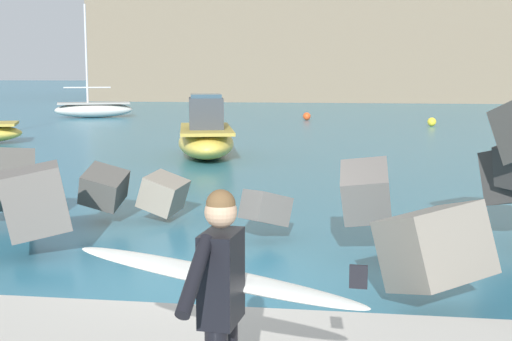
# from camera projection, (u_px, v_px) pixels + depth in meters

# --- Properties ---
(ground_plane) EXTENTS (400.00, 400.00, 0.00)m
(ground_plane) POSITION_uv_depth(u_px,v_px,m) (211.00, 278.00, 9.50)
(ground_plane) COLOR #2D6B84
(breakwater_jetty) EXTENTS (31.68, 6.15, 2.64)m
(breakwater_jetty) POSITION_uv_depth(u_px,v_px,m) (377.00, 184.00, 11.16)
(breakwater_jetty) COLOR #605B56
(breakwater_jetty) RESTS_ON ground
(surfer_with_board) EXTENTS (2.11, 1.24, 1.78)m
(surfer_with_board) POSITION_uv_depth(u_px,v_px,m) (221.00, 296.00, 4.67)
(surfer_with_board) COLOR black
(surfer_with_board) RESTS_ON walkway_path
(boat_mid_left) EXTENTS (2.86, 5.04, 2.05)m
(boat_mid_left) POSITION_uv_depth(u_px,v_px,m) (206.00, 137.00, 22.67)
(boat_mid_left) COLOR #EAC64C
(boat_mid_left) RESTS_ON ground
(boat_mid_centre) EXTENTS (4.83, 3.24, 6.69)m
(boat_mid_centre) POSITION_uv_depth(u_px,v_px,m) (94.00, 109.00, 42.32)
(boat_mid_centre) COLOR beige
(boat_mid_centre) RESTS_ON ground
(mooring_buoy_inner) EXTENTS (0.44, 0.44, 0.44)m
(mooring_buoy_inner) POSITION_uv_depth(u_px,v_px,m) (307.00, 116.00, 40.16)
(mooring_buoy_inner) COLOR #E54C1E
(mooring_buoy_inner) RESTS_ON ground
(mooring_buoy_outer) EXTENTS (0.44, 0.44, 0.44)m
(mooring_buoy_outer) POSITION_uv_depth(u_px,v_px,m) (432.00, 122.00, 35.72)
(mooring_buoy_outer) COLOR yellow
(mooring_buoy_outer) RESTS_ON ground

